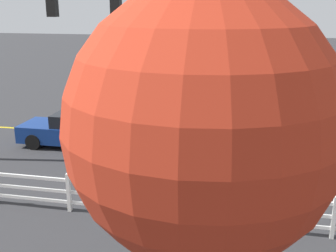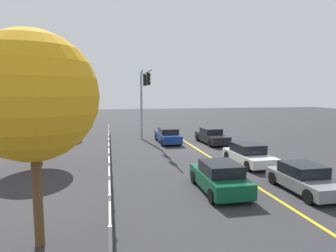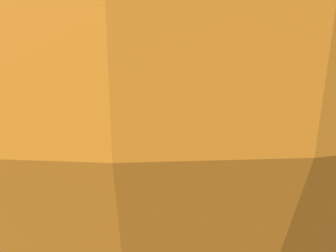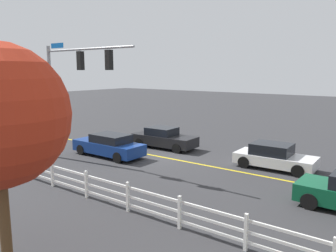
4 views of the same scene
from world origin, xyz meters
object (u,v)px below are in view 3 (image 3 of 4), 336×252
Objects in this scene: car_4 at (82,148)px; car_0 at (225,130)px; car_2 at (182,136)px; car_3 at (262,134)px; tree_2 at (154,47)px; car_1 at (100,162)px.

car_0 is at bearing -3.32° from car_4.
car_2 is at bearing -178.49° from car_0.
car_3 is 0.63× the size of tree_2.
car_4 is 16.74m from tree_2.
car_2 is at bearing -4.87° from car_4.
tree_2 is (7.54, 14.49, 3.66)m from car_4.
car_2 is (5.30, 0.10, 0.03)m from car_0.
car_2 is (-9.12, -3.49, -0.03)m from car_1.
car_3 is at bearing -20.99° from car_4.
car_1 is 13.58m from car_3.
car_3 reaches higher than car_0.
car_4 is (7.80, -0.38, 0.02)m from car_2.
car_4 reaches higher than car_2.
car_3 reaches higher than car_2.
car_2 is 7.80m from car_4.
tree_2 is (20.63, 14.22, 3.70)m from car_0.
car_4 is (12.25, -4.19, -0.02)m from car_3.
tree_2 reaches higher than car_4.
car_0 is 14.86m from car_1.
car_2 reaches higher than car_0.
car_2 is at bearing -39.53° from car_3.
tree_2 is (6.21, 10.63, 3.64)m from car_1.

